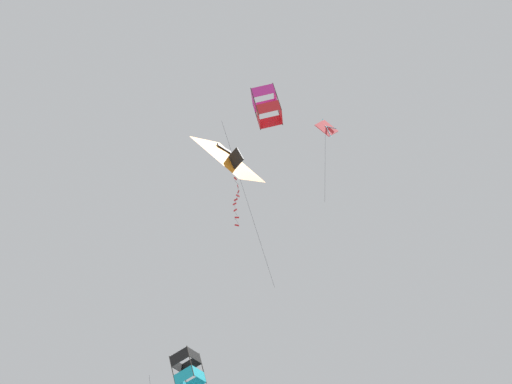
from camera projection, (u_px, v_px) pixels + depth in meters
kite_box_near_right at (267, 107)px, 39.42m from camera, size 3.20×3.00×9.89m
kite_diamond_near_left at (326, 129)px, 46.06m from camera, size 1.37×1.05×6.01m
kite_delta_upper_right at (230, 160)px, 31.99m from camera, size 3.19×1.80×4.14m
kite_box_far_centre at (188, 370)px, 41.30m from camera, size 3.28×2.62×7.87m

